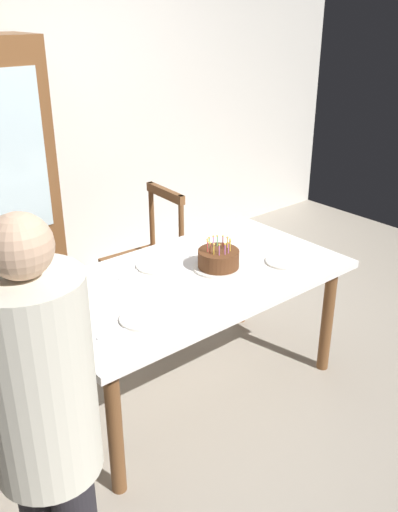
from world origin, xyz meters
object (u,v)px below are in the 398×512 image
(person_celebrant, at_px, (46,431))
(chair_spindle_back, at_px, (146,262))
(birthday_cake, at_px, (218,260))
(plate_near_guest, at_px, (285,261))
(dining_table, at_px, (192,289))
(plate_far_side, at_px, (156,266))
(plate_near_celebrant, at_px, (143,319))

(person_celebrant, bearing_deg, chair_spindle_back, 47.47)
(birthday_cake, distance_m, person_celebrant, 1.58)
(person_celebrant, bearing_deg, plate_near_guest, 18.75)
(dining_table, distance_m, plate_far_side, 0.24)
(plate_far_side, relative_size, person_celebrant, 0.14)
(plate_near_guest, relative_size, chair_spindle_back, 0.23)
(dining_table, relative_size, plate_far_side, 7.67)
(birthday_cake, xyz_separation_m, plate_far_side, (-0.25, 0.24, -0.05))
(birthday_cake, distance_m, plate_near_guest, 0.39)
(plate_near_celebrant, relative_size, chair_spindle_back, 0.23)
(birthday_cake, xyz_separation_m, chair_spindle_back, (0.07, 0.81, -0.33))
(birthday_cake, bearing_deg, plate_near_guest, -28.25)
(plate_near_celebrant, bearing_deg, plate_near_guest, 0.00)
(plate_far_side, height_order, chair_spindle_back, chair_spindle_back)
(birthday_cake, distance_m, plate_far_side, 0.35)
(birthday_cake, height_order, chair_spindle_back, chair_spindle_back)
(plate_near_celebrant, relative_size, plate_far_side, 1.00)
(plate_near_guest, bearing_deg, dining_table, 157.41)
(plate_near_guest, bearing_deg, chair_spindle_back, 104.95)
(birthday_cake, relative_size, person_celebrant, 0.17)
(dining_table, xyz_separation_m, plate_near_celebrant, (-0.46, -0.21, 0.09))
(dining_table, height_order, plate_near_guest, plate_near_guest)
(person_celebrant, bearing_deg, plate_far_side, 41.75)
(plate_near_guest, distance_m, chair_spindle_back, 1.07)
(dining_table, height_order, person_celebrant, person_celebrant)
(plate_far_side, bearing_deg, plate_near_celebrant, -132.02)
(dining_table, height_order, birthday_cake, birthday_cake)
(birthday_cake, relative_size, plate_far_side, 1.27)
(plate_near_guest, bearing_deg, birthday_cake, 151.75)
(person_celebrant, bearing_deg, birthday_cake, 29.10)
(dining_table, xyz_separation_m, plate_near_guest, (0.51, -0.21, 0.09))
(plate_near_celebrant, distance_m, person_celebrant, 0.96)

